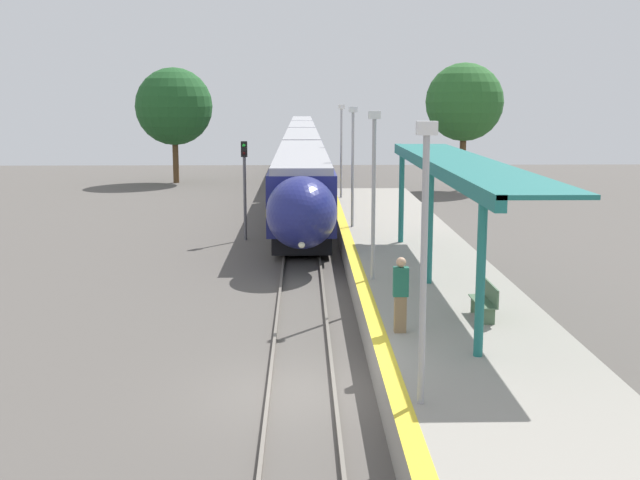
# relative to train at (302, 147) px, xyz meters

# --- Properties ---
(ground_plane) EXTENTS (120.00, 120.00, 0.00)m
(ground_plane) POSITION_rel_train_xyz_m (0.00, -53.53, -2.16)
(ground_plane) COLOR #56514C
(rail_left) EXTENTS (0.08, 90.00, 0.15)m
(rail_left) POSITION_rel_train_xyz_m (-0.72, -53.53, -2.09)
(rail_left) COLOR slate
(rail_left) RESTS_ON ground_plane
(rail_right) EXTENTS (0.08, 90.00, 0.15)m
(rail_right) POSITION_rel_train_xyz_m (0.72, -53.53, -2.09)
(rail_right) COLOR slate
(rail_right) RESTS_ON ground_plane
(train) EXTENTS (2.77, 85.81, 3.77)m
(train) POSITION_rel_train_xyz_m (0.00, 0.00, 0.00)
(train) COLOR black
(train) RESTS_ON ground_plane
(platform_right) EXTENTS (4.74, 64.00, 0.93)m
(platform_right) POSITION_rel_train_xyz_m (3.99, -53.53, -1.70)
(platform_right) COLOR gray
(platform_right) RESTS_ON ground_plane
(platform_bench) EXTENTS (0.44, 1.49, 0.89)m
(platform_bench) POSITION_rel_train_xyz_m (4.66, -50.84, -0.77)
(platform_bench) COLOR #4C6B4C
(platform_bench) RESTS_ON platform_right
(person_waiting) EXTENTS (0.36, 0.24, 1.82)m
(person_waiting) POSITION_rel_train_xyz_m (2.34, -52.00, -0.28)
(person_waiting) COLOR #7F6647
(person_waiting) RESTS_ON platform_right
(railway_signal) EXTENTS (0.28, 0.28, 4.49)m
(railway_signal) POSITION_rel_train_xyz_m (-2.57, -34.27, 0.58)
(railway_signal) COLOR #59595E
(railway_signal) RESTS_ON ground_plane
(lamppost_near) EXTENTS (0.36, 0.20, 5.11)m
(lamppost_near) POSITION_rel_train_xyz_m (2.18, -56.48, 1.70)
(lamppost_near) COLOR #9E9EA3
(lamppost_near) RESTS_ON platform_right
(lamppost_mid) EXTENTS (0.36, 0.20, 5.11)m
(lamppost_mid) POSITION_rel_train_xyz_m (2.18, -46.36, 1.70)
(lamppost_mid) COLOR #9E9EA3
(lamppost_mid) RESTS_ON platform_right
(lamppost_far) EXTENTS (0.36, 0.20, 5.11)m
(lamppost_far) POSITION_rel_train_xyz_m (2.18, -36.23, 1.70)
(lamppost_far) COLOR #9E9EA3
(lamppost_far) RESTS_ON platform_right
(lamppost_farthest) EXTENTS (0.36, 0.20, 5.11)m
(lamppost_farthest) POSITION_rel_train_xyz_m (2.18, -26.10, 1.70)
(lamppost_farthest) COLOR #9E9EA3
(lamppost_farthest) RESTS_ON platform_right
(station_canopy) EXTENTS (2.02, 16.80, 3.69)m
(station_canopy) POSITION_rel_train_xyz_m (4.40, -46.91, 2.21)
(station_canopy) COLOR #1E6B66
(station_canopy) RESTS_ON platform_right
(background_tree_left) EXTENTS (5.76, 5.76, 8.62)m
(background_tree_left) POSITION_rel_train_xyz_m (-9.56, -9.36, 3.56)
(background_tree_left) COLOR brown
(background_tree_left) RESTS_ON ground_plane
(background_tree_right) EXTENTS (5.34, 5.34, 8.76)m
(background_tree_right) POSITION_rel_train_xyz_m (11.18, -14.78, 3.91)
(background_tree_right) COLOR brown
(background_tree_right) RESTS_ON ground_plane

